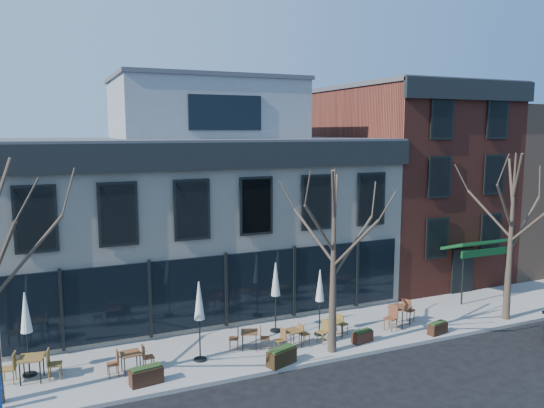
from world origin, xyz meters
name	(u,v)px	position (x,y,z in m)	size (l,w,h in m)	color
ground	(226,332)	(0.00, 0.00, 0.00)	(120.00, 120.00, 0.00)	black
sidewalk_front	(316,336)	(3.25, -2.15, 0.07)	(33.50, 4.70, 0.15)	gray
corner_building	(194,207)	(0.07, 5.07, 4.72)	(18.39, 10.39, 11.10)	silver
red_brick_building	(405,180)	(13.00, 4.98, 5.64)	(8.20, 11.78, 11.18)	maroon
bg_building	(514,183)	(23.00, 6.00, 5.00)	(12.00, 12.00, 10.00)	#8C664C
tree_mid	(334,259)	(3.01, -3.90, 3.79)	(3.50, 3.55, 7.04)	#382B21
tree_right	(511,235)	(12.01, -3.90, 4.02)	(3.72, 3.77, 7.48)	#382B21
cafe_set_0	(32,366)	(-7.56, -1.99, 0.68)	(2.01, 0.90, 1.03)	brown
cafe_set_1	(131,360)	(-4.39, -2.66, 0.60)	(1.69, 0.71, 0.88)	brown
cafe_set_2	(249,338)	(0.16, -2.41, 0.59)	(1.65, 0.97, 0.85)	brown
cafe_set_3	(292,337)	(1.77, -2.93, 0.58)	(1.62, 0.74, 0.83)	brown
cafe_set_4	(333,327)	(3.67, -2.78, 0.61)	(1.72, 0.99, 0.89)	brown
cafe_set_5	(400,314)	(7.06, -2.69, 0.69)	(2.03, 1.22, 1.05)	brown
umbrella_0	(26,317)	(-7.66, -1.51, 2.25)	(0.48, 0.48, 2.97)	black
umbrella_1	(199,305)	(-1.88, -2.67, 2.27)	(0.48, 0.48, 3.00)	black
umbrella_2	(276,283)	(1.83, -1.16, 2.26)	(0.48, 0.48, 2.98)	black
umbrella_3	(320,289)	(3.35, -2.24, 2.11)	(0.44, 0.44, 2.77)	black
planter_0	(146,375)	(-4.05, -3.76, 0.45)	(1.14, 0.59, 0.61)	#331C11
planter_1	(282,356)	(0.73, -4.20, 0.47)	(1.22, 0.81, 0.64)	black
planter_2	(362,336)	(4.56, -3.62, 0.40)	(0.95, 0.52, 0.50)	#321A10
planter_3	(438,328)	(7.95, -4.10, 0.40)	(0.96, 0.55, 0.51)	#321B10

